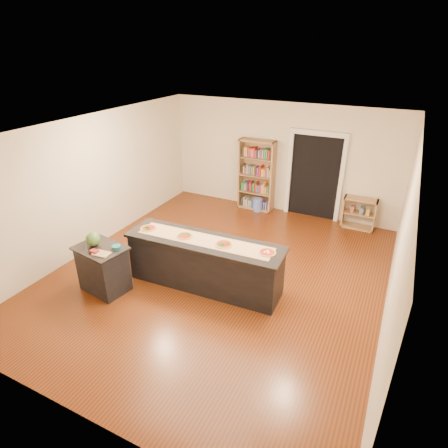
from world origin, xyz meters
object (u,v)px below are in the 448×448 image
at_px(kitchen_island, 205,263).
at_px(side_counter, 103,268).
at_px(waste_bin, 258,205).
at_px(watermelon, 93,239).
at_px(low_shelf, 359,213).
at_px(bookshelf, 256,175).

relative_size(kitchen_island, side_counter, 3.27).
height_order(side_counter, waste_bin, side_counter).
relative_size(kitchen_island, watermelon, 11.42).
distance_m(kitchen_island, side_counter, 1.82).
bearing_deg(waste_bin, watermelon, -106.54).
height_order(low_shelf, watermelon, watermelon).
bearing_deg(low_shelf, waste_bin, -177.11).
bearing_deg(watermelon, bookshelf, 75.23).
distance_m(waste_bin, watermelon, 4.76).
height_order(kitchen_island, side_counter, kitchen_island).
relative_size(low_shelf, waste_bin, 2.21).
height_order(side_counter, bookshelf, bookshelf).
bearing_deg(waste_bin, side_counter, -104.74).
height_order(kitchen_island, watermelon, watermelon).
height_order(waste_bin, watermelon, watermelon).
distance_m(kitchen_island, watermelon, 2.01).
xyz_separation_m(bookshelf, watermelon, (-1.22, -4.62, 0.06)).
relative_size(waste_bin, watermelon, 1.37).
bearing_deg(bookshelf, low_shelf, 0.04).
height_order(kitchen_island, bookshelf, bookshelf).
distance_m(kitchen_island, low_shelf, 4.32).
distance_m(side_counter, low_shelf, 5.96).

